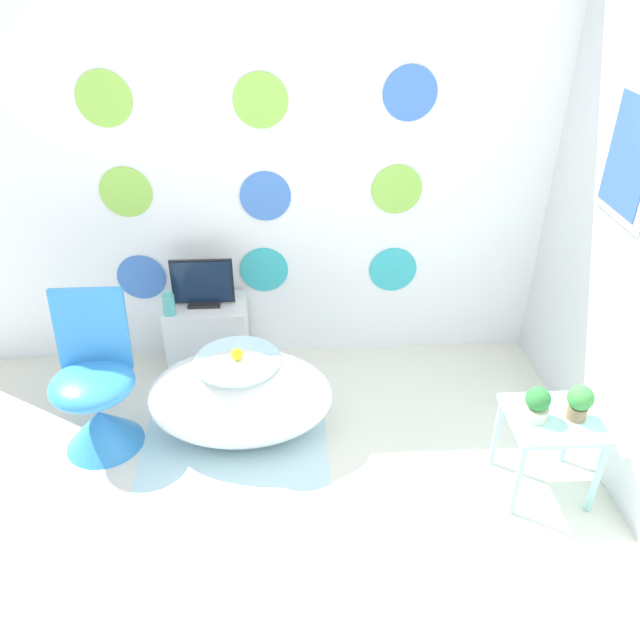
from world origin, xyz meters
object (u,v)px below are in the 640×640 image
Objects in this scene: vase at (169,304)px; potted_plant_right at (580,401)px; potted_plant_left at (537,404)px; chair at (98,403)px; tv at (203,285)px; bathtub at (241,398)px.

vase is 2.29m from potted_plant_right.
vase is 2.11m from potted_plant_left.
tv is at bearing 51.32° from chair.
bathtub is 6.56× the size of vase.
potted_plant_right is at bearing -26.36° from vase.
potted_plant_left is at bearing -33.81° from tv.
chair reaches higher than bathtub.
chair is 5.11× the size of potted_plant_left.
chair is 2.25m from potted_plant_left.
potted_plant_left is (1.66, -1.11, -0.08)m from tv.
tv is (0.53, 0.66, 0.35)m from chair.
chair is 4.83× the size of potted_plant_right.
chair is (-0.76, -0.00, 0.00)m from bathtub.
tv reaches higher than vase.
potted_plant_right is (1.62, -0.47, 0.28)m from bathtub.
tv is 2.05× the size of potted_plant_right.
potted_plant_left is 0.20m from potted_plant_right.
chair reaches higher than potted_plant_right.
potted_plant_left is (1.42, -0.46, 0.27)m from bathtub.
tv is 0.23m from vase.
bathtub is 1.14× the size of chair.
tv reaches higher than bathtub.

